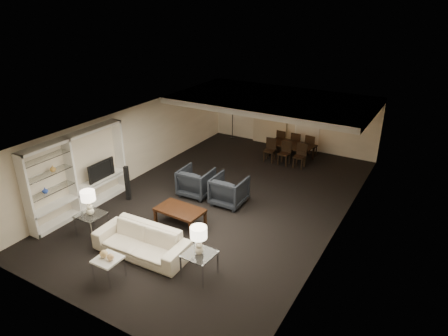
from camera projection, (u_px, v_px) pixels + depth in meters
floor at (224, 200)px, 12.42m from camera, size 11.00×11.00×0.00m
ceiling at (224, 123)px, 11.41m from camera, size 7.00×11.00×0.02m
wall_back at (292, 118)px, 16.26m from camera, size 7.00×0.02×2.50m
wall_front at (78, 262)px, 7.56m from camera, size 7.00×0.02×2.50m
wall_left at (135, 143)px, 13.52m from camera, size 0.02×11.00×2.50m
wall_right at (341, 190)px, 10.30m from camera, size 0.02×11.00×2.50m
ceiling_soffit at (273, 100)px, 14.21m from camera, size 7.00×4.00×0.20m
curtains at (271, 116)px, 16.63m from camera, size 1.50×0.12×2.40m
door at (307, 125)px, 16.00m from camera, size 0.90×0.05×2.10m
painting at (344, 118)px, 15.14m from camera, size 0.95×0.04×0.65m
media_unit at (78, 174)px, 11.41m from camera, size 0.38×3.40×2.35m
pendant_light at (280, 115)px, 14.27m from camera, size 0.52×0.52×0.24m
sofa at (141, 241)px, 9.76m from camera, size 2.44×1.02×0.70m
coffee_table at (180, 216)px, 11.07m from camera, size 1.35×0.83×0.47m
armchair_left at (196, 182)px, 12.60m from camera, size 1.01×1.03×0.90m
armchair_right at (229, 190)px, 12.05m from camera, size 0.97×1.00×0.90m
side_table_left at (92, 224)px, 10.55m from camera, size 0.66×0.66×0.62m
side_table_right at (200, 265)px, 8.99m from camera, size 0.68×0.68×0.62m
table_lamp_left at (89, 203)px, 10.29m from camera, size 0.37×0.37×0.68m
table_lamp_right at (199, 241)px, 8.73m from camera, size 0.38×0.38×0.68m
marble_table at (109, 269)px, 8.92m from camera, size 0.55×0.55×0.55m
gold_gourd_a at (104, 254)px, 8.82m from camera, size 0.18×0.18×0.18m
gold_gourd_b at (110, 257)px, 8.73m from camera, size 0.15×0.15×0.15m
television at (99, 170)px, 12.03m from camera, size 0.99×0.13×0.57m
vase_blue at (45, 190)px, 10.53m from camera, size 0.16×0.16×0.16m
vase_amber at (53, 168)px, 10.60m from camera, size 0.16×0.16×0.17m
floor_speaker at (127, 183)px, 12.26m from camera, size 0.15×0.15×1.11m
dining_table at (290, 151)px, 15.40m from camera, size 1.79×1.12×0.60m
chair_nl at (269, 150)px, 15.11m from camera, size 0.45×0.45×0.89m
chair_nm at (284, 153)px, 14.83m from camera, size 0.43×0.43×0.89m
chair_nr at (300, 156)px, 14.55m from camera, size 0.42×0.42×0.89m
chair_fl at (283, 140)px, 16.13m from camera, size 0.45×0.45×0.89m
chair_fm at (297, 143)px, 15.86m from camera, size 0.41×0.41×0.89m
chair_fr at (311, 146)px, 15.58m from camera, size 0.45×0.45×0.89m
floor_lamp at (232, 123)px, 17.43m from camera, size 0.23×0.23×1.42m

